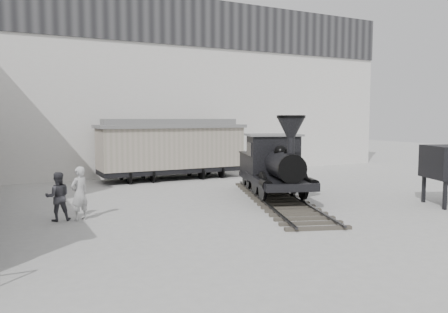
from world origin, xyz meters
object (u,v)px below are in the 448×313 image
visitor_b (58,197)px  locomotive (275,169)px  visitor_a (79,193)px  boxcar (172,148)px

visitor_b → locomotive: bearing=-174.8°
locomotive → visitor_b: locomotive is taller
locomotive → visitor_a: (-8.31, -0.45, -0.37)m
locomotive → visitor_b: bearing=-159.7°
locomotive → visitor_a: size_ratio=5.43×
boxcar → visitor_b: 10.77m
locomotive → visitor_a: locomotive is taller
locomotive → boxcar: bearing=122.7°
visitor_b → boxcar: bearing=-127.2°
locomotive → visitor_b: (-8.99, -0.21, -0.46)m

